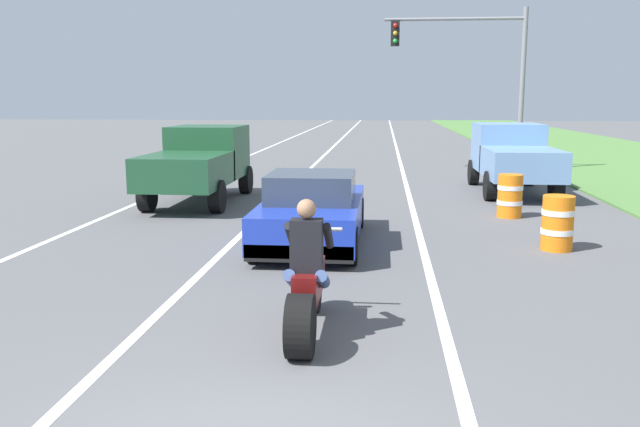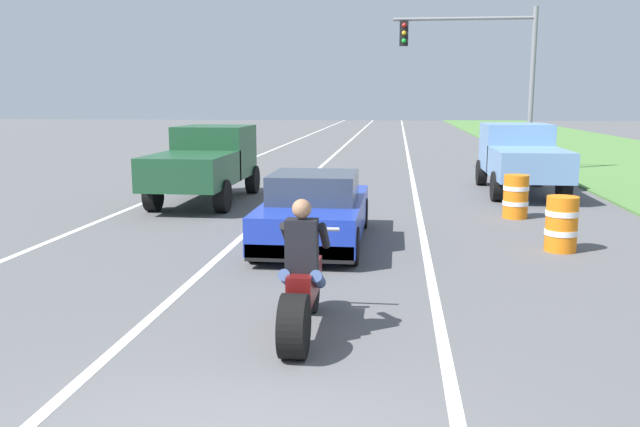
% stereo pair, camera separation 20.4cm
% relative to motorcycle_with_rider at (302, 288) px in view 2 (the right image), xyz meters
% --- Properties ---
extents(lane_stripe_left_solid, '(0.14, 120.00, 0.01)m').
position_rel_motorcycle_with_rider_xyz_m(lane_stripe_left_solid, '(-5.59, 16.96, -0.59)').
color(lane_stripe_left_solid, white).
rests_on(lane_stripe_left_solid, ground).
extents(lane_stripe_right_solid, '(0.14, 120.00, 0.01)m').
position_rel_motorcycle_with_rider_xyz_m(lane_stripe_right_solid, '(1.61, 16.96, -0.59)').
color(lane_stripe_right_solid, white).
rests_on(lane_stripe_right_solid, ground).
extents(lane_stripe_centre_dashed, '(0.14, 120.00, 0.01)m').
position_rel_motorcycle_with_rider_xyz_m(lane_stripe_centre_dashed, '(-1.99, 16.96, -0.59)').
color(lane_stripe_centre_dashed, white).
rests_on(lane_stripe_centre_dashed, ground).
extents(motorcycle_with_rider, '(0.70, 2.21, 1.62)m').
position_rel_motorcycle_with_rider_xyz_m(motorcycle_with_rider, '(0.00, 0.00, 0.00)').
color(motorcycle_with_rider, black).
rests_on(motorcycle_with_rider, ground).
extents(sports_car_blue, '(1.84, 4.30, 1.37)m').
position_rel_motorcycle_with_rider_xyz_m(sports_car_blue, '(-0.47, 4.94, 0.04)').
color(sports_car_blue, '#1E38B2').
rests_on(sports_car_blue, ground).
extents(pickup_truck_left_lane_dark_green, '(2.02, 4.80, 1.98)m').
position_rel_motorcycle_with_rider_xyz_m(pickup_truck_left_lane_dark_green, '(-3.99, 9.73, 0.51)').
color(pickup_truck_left_lane_dark_green, '#1E4C2D').
rests_on(pickup_truck_left_lane_dark_green, ground).
extents(pickup_truck_right_shoulder_light_blue, '(2.02, 4.80, 1.98)m').
position_rel_motorcycle_with_rider_xyz_m(pickup_truck_right_shoulder_light_blue, '(4.62, 12.35, 0.51)').
color(pickup_truck_right_shoulder_light_blue, '#6B93C6').
rests_on(pickup_truck_right_shoulder_light_blue, ground).
extents(traffic_light_mast_near, '(5.19, 0.34, 6.00)m').
position_rel_motorcycle_with_rider_xyz_m(traffic_light_mast_near, '(4.30, 18.00, 3.44)').
color(traffic_light_mast_near, gray).
rests_on(traffic_light_mast_near, ground).
extents(construction_barrel_nearest, '(0.58, 0.58, 1.00)m').
position_rel_motorcycle_with_rider_xyz_m(construction_barrel_nearest, '(4.02, 4.85, -0.09)').
color(construction_barrel_nearest, orange).
rests_on(construction_barrel_nearest, ground).
extents(construction_barrel_mid, '(0.58, 0.58, 1.00)m').
position_rel_motorcycle_with_rider_xyz_m(construction_barrel_mid, '(3.79, 8.19, -0.09)').
color(construction_barrel_mid, orange).
rests_on(construction_barrel_mid, ground).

